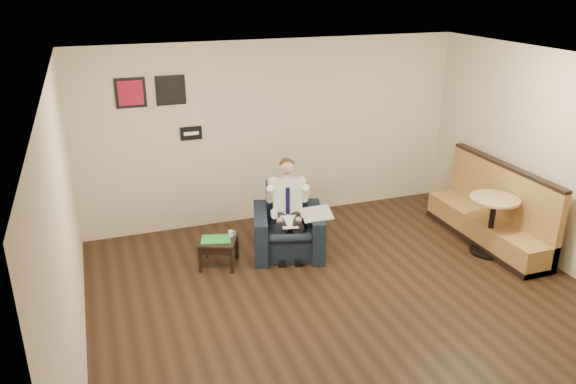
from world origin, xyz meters
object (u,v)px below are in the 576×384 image
object	(u,v)px
coffee_mug	(231,233)
green_folder	(216,239)
armchair	(288,222)
banquette	(489,205)
seated_man	(289,215)
side_table	(219,252)
cafe_table	(491,226)
smartphone	(223,235)

from	to	relation	value
coffee_mug	green_folder	bearing A→B (deg)	-170.32
armchair	banquette	xyz separation A→B (m)	(2.84, -0.66, 0.12)
green_folder	coffee_mug	size ratio (longest dim) A/B	4.74
seated_man	banquette	size ratio (longest dim) A/B	0.56
armchair	coffee_mug	bearing A→B (deg)	-163.32
side_table	green_folder	world-z (taller)	green_folder
side_table	green_folder	size ratio (longest dim) A/B	1.22
armchair	seated_man	bearing A→B (deg)	-90.00
banquette	cafe_table	size ratio (longest dim) A/B	2.70
seated_man	coffee_mug	distance (m)	0.82
green_folder	smartphone	bearing A→B (deg)	42.03
smartphone	side_table	bearing A→B (deg)	-97.35
coffee_mug	banquette	xyz separation A→B (m)	(3.66, -0.65, 0.15)
seated_man	side_table	distance (m)	1.07
green_folder	coffee_mug	world-z (taller)	coffee_mug
smartphone	armchair	bearing A→B (deg)	29.91
green_folder	smartphone	size ratio (longest dim) A/B	3.21
side_table	coffee_mug	world-z (taller)	coffee_mug
seated_man	coffee_mug	xyz separation A→B (m)	(-0.79, 0.10, -0.20)
armchair	seated_man	xyz separation A→B (m)	(-0.03, -0.12, 0.17)
seated_man	green_folder	size ratio (longest dim) A/B	3.26
armchair	cafe_table	xyz separation A→B (m)	(2.65, -0.97, -0.04)
armchair	side_table	distance (m)	1.04
smartphone	seated_man	bearing A→B (deg)	22.40
smartphone	cafe_table	distance (m)	3.71
armchair	coffee_mug	world-z (taller)	armchair
seated_man	cafe_table	xyz separation A→B (m)	(2.68, -0.86, -0.21)
armchair	coffee_mug	xyz separation A→B (m)	(-0.82, -0.01, -0.03)
side_table	green_folder	bearing A→B (deg)	-170.32
side_table	smartphone	size ratio (longest dim) A/B	3.93
coffee_mug	banquette	distance (m)	3.73
banquette	coffee_mug	bearing A→B (deg)	169.93
armchair	green_folder	world-z (taller)	armchair
armchair	smartphone	size ratio (longest dim) A/B	7.89
smartphone	coffee_mug	bearing A→B (deg)	-7.10
seated_man	green_folder	world-z (taller)	seated_man
green_folder	coffee_mug	distance (m)	0.22
green_folder	cafe_table	distance (m)	3.80
seated_man	smartphone	distance (m)	0.93
smartphone	cafe_table	world-z (taller)	cafe_table
seated_man	smartphone	xyz separation A→B (m)	(-0.88, 0.18, -0.24)
armchair	side_table	size ratio (longest dim) A/B	2.01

